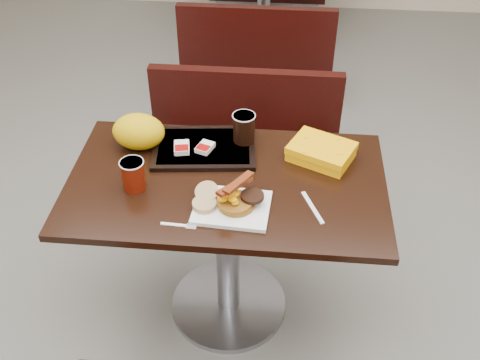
# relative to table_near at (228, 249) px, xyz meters

# --- Properties ---
(floor) EXTENTS (6.00, 7.00, 0.01)m
(floor) POSITION_rel_table_near_xyz_m (0.00, 0.00, -0.38)
(floor) COLOR gray
(floor) RESTS_ON ground
(table_near) EXTENTS (1.20, 0.70, 0.75)m
(table_near) POSITION_rel_table_near_xyz_m (0.00, 0.00, 0.00)
(table_near) COLOR black
(table_near) RESTS_ON floor
(bench_near_n) EXTENTS (1.00, 0.46, 0.72)m
(bench_near_n) POSITION_rel_table_near_xyz_m (0.00, 0.70, -0.02)
(bench_near_n) COLOR black
(bench_near_n) RESTS_ON floor
(table_far) EXTENTS (1.20, 0.70, 0.75)m
(table_far) POSITION_rel_table_near_xyz_m (0.00, 2.60, 0.00)
(table_far) COLOR black
(table_far) RESTS_ON floor
(bench_far_s) EXTENTS (1.00, 0.46, 0.72)m
(bench_far_s) POSITION_rel_table_near_xyz_m (0.00, 1.90, -0.02)
(bench_far_s) COLOR black
(bench_far_s) RESTS_ON floor
(platter) EXTENTS (0.28, 0.22, 0.02)m
(platter) POSITION_rel_table_near_xyz_m (0.04, -0.16, 0.38)
(platter) COLOR white
(platter) RESTS_ON table_near
(pancake_stack) EXTENTS (0.13, 0.13, 0.03)m
(pancake_stack) POSITION_rel_table_near_xyz_m (0.05, -0.15, 0.40)
(pancake_stack) COLOR #885F16
(pancake_stack) RESTS_ON platter
(sausage_patty) EXTENTS (0.10, 0.10, 0.01)m
(sausage_patty) POSITION_rel_table_near_xyz_m (0.11, -0.14, 0.42)
(sausage_patty) COLOR black
(sausage_patty) RESTS_ON pancake_stack
(scrambled_eggs) EXTENTS (0.10, 0.09, 0.05)m
(scrambled_eggs) POSITION_rel_table_near_xyz_m (0.02, -0.15, 0.44)
(scrambled_eggs) COLOR #FFB805
(scrambled_eggs) RESTS_ON pancake_stack
(bacon_strips) EXTENTS (0.16, 0.17, 0.01)m
(bacon_strips) POSITION_rel_table_near_xyz_m (0.05, -0.14, 0.47)
(bacon_strips) COLOR #3F0D04
(bacon_strips) RESTS_ON scrambled_eggs
(muffin_bottom) EXTENTS (0.09, 0.09, 0.02)m
(muffin_bottom) POSITION_rel_table_near_xyz_m (-0.06, -0.17, 0.40)
(muffin_bottom) COLOR tan
(muffin_bottom) RESTS_ON platter
(muffin_top) EXTENTS (0.11, 0.11, 0.05)m
(muffin_top) POSITION_rel_table_near_xyz_m (-0.06, -0.12, 0.41)
(muffin_top) COLOR tan
(muffin_top) RESTS_ON platter
(coffee_cup_near) EXTENTS (0.10, 0.10, 0.12)m
(coffee_cup_near) POSITION_rel_table_near_xyz_m (-0.33, -0.07, 0.43)
(coffee_cup_near) COLOR maroon
(coffee_cup_near) RESTS_ON table_near
(fork) EXTENTS (0.13, 0.03, 0.00)m
(fork) POSITION_rel_table_near_xyz_m (-0.15, -0.26, 0.38)
(fork) COLOR white
(fork) RESTS_ON table_near
(knife) EXTENTS (0.08, 0.17, 0.00)m
(knife) POSITION_rel_table_near_xyz_m (0.32, -0.13, 0.38)
(knife) COLOR white
(knife) RESTS_ON table_near
(condiment_syrup) EXTENTS (0.04, 0.03, 0.01)m
(condiment_syrup) POSITION_rel_table_near_xyz_m (-0.03, 0.08, 0.38)
(condiment_syrup) COLOR #A72707
(condiment_syrup) RESTS_ON table_near
(condiment_ketchup) EXTENTS (0.05, 0.04, 0.01)m
(condiment_ketchup) POSITION_rel_table_near_xyz_m (-0.06, 0.09, 0.38)
(condiment_ketchup) COLOR #8C0504
(condiment_ketchup) RESTS_ON table_near
(tray) EXTENTS (0.43, 0.33, 0.02)m
(tray) POSITION_rel_table_near_xyz_m (-0.11, 0.19, 0.38)
(tray) COLOR black
(tray) RESTS_ON table_near
(hashbrown_sleeve_left) EXTENTS (0.07, 0.09, 0.02)m
(hashbrown_sleeve_left) POSITION_rel_table_near_xyz_m (-0.19, 0.15, 0.40)
(hashbrown_sleeve_left) COLOR silver
(hashbrown_sleeve_left) RESTS_ON tray
(hashbrown_sleeve_right) EXTENTS (0.08, 0.09, 0.02)m
(hashbrown_sleeve_right) POSITION_rel_table_near_xyz_m (-0.10, 0.16, 0.40)
(hashbrown_sleeve_right) COLOR silver
(hashbrown_sleeve_right) RESTS_ON tray
(coffee_cup_far) EXTENTS (0.11, 0.11, 0.12)m
(coffee_cup_far) POSITION_rel_table_near_xyz_m (0.05, 0.24, 0.45)
(coffee_cup_far) COLOR black
(coffee_cup_far) RESTS_ON tray
(clamshell) EXTENTS (0.29, 0.26, 0.06)m
(clamshell) POSITION_rel_table_near_xyz_m (0.36, 0.17, 0.41)
(clamshell) COLOR #FDA604
(clamshell) RESTS_ON table_near
(paper_bag) EXTENTS (0.24, 0.20, 0.15)m
(paper_bag) POSITION_rel_table_near_xyz_m (-0.37, 0.18, 0.45)
(paper_bag) COLOR orange
(paper_bag) RESTS_ON table_near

